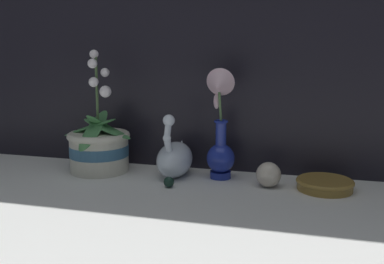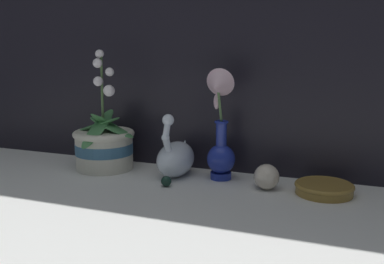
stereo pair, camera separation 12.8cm
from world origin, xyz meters
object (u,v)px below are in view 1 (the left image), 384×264
object	(u,v)px
blue_vase	(220,134)
amber_dish	(325,184)
glass_sphere	(268,175)
orchid_potted_plant	(99,146)
swan_figurine	(175,158)

from	to	relation	value
blue_vase	amber_dish	size ratio (longest dim) A/B	2.10
glass_sphere	amber_dish	distance (m)	0.15
orchid_potted_plant	swan_figurine	xyz separation A→B (m)	(0.24, 0.01, -0.02)
orchid_potted_plant	glass_sphere	xyz separation A→B (m)	(0.52, -0.02, -0.04)
glass_sphere	amber_dish	size ratio (longest dim) A/B	0.45
orchid_potted_plant	amber_dish	size ratio (longest dim) A/B	2.42
blue_vase	amber_dish	world-z (taller)	blue_vase
swan_figurine	glass_sphere	bearing A→B (deg)	-5.94
blue_vase	glass_sphere	size ratio (longest dim) A/B	4.65
orchid_potted_plant	amber_dish	xyz separation A→B (m)	(0.67, -0.01, -0.06)
amber_dish	swan_figurine	bearing A→B (deg)	177.92
swan_figurine	blue_vase	size ratio (longest dim) A/B	0.60
swan_figurine	amber_dish	world-z (taller)	swan_figurine
orchid_potted_plant	amber_dish	world-z (taller)	orchid_potted_plant
orchid_potted_plant	amber_dish	bearing A→B (deg)	-0.77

